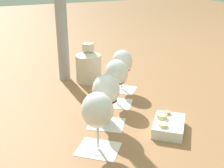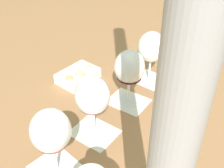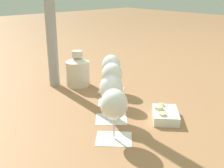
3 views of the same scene
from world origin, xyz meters
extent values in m
plane|color=#936642|center=(0.00, 0.00, 0.00)|extent=(8.00, 8.00, 0.00)
cube|color=silver|center=(-0.06, -0.06, 0.00)|extent=(0.15, 0.15, 0.00)
cube|color=silver|center=(0.06, 0.06, 0.00)|extent=(0.15, 0.15, 0.00)
cube|color=silver|center=(0.15, 0.18, 0.00)|extent=(0.15, 0.15, 0.00)
cylinder|color=white|center=(-0.15, -0.17, 0.00)|extent=(0.07, 0.07, 0.01)
cylinder|color=white|center=(-0.15, -0.17, 0.05)|extent=(0.01, 0.01, 0.08)
ellipsoid|color=white|center=(-0.15, -0.17, 0.13)|extent=(0.09, 0.09, 0.10)
ellipsoid|color=#A22D37|center=(-0.15, -0.17, 0.10)|extent=(0.07, 0.07, 0.03)
cylinder|color=white|center=(-0.06, -0.06, 0.00)|extent=(0.07, 0.07, 0.01)
cylinder|color=white|center=(-0.06, -0.06, 0.05)|extent=(0.01, 0.01, 0.08)
ellipsoid|color=white|center=(-0.06, -0.06, 0.13)|extent=(0.09, 0.09, 0.10)
ellipsoid|color=maroon|center=(-0.06, -0.06, 0.10)|extent=(0.07, 0.07, 0.03)
cylinder|color=white|center=(0.06, 0.06, 0.00)|extent=(0.07, 0.07, 0.01)
cylinder|color=white|center=(0.06, 0.06, 0.05)|extent=(0.01, 0.01, 0.08)
ellipsoid|color=white|center=(0.06, 0.06, 0.13)|extent=(0.09, 0.09, 0.10)
ellipsoid|color=#450D1C|center=(0.06, 0.06, 0.09)|extent=(0.07, 0.07, 0.02)
cylinder|color=white|center=(0.15, 0.18, 0.00)|extent=(0.07, 0.07, 0.01)
cylinder|color=white|center=(0.15, 0.18, 0.05)|extent=(0.01, 0.01, 0.08)
ellipsoid|color=white|center=(0.15, 0.18, 0.13)|extent=(0.09, 0.09, 0.10)
ellipsoid|color=black|center=(0.15, 0.18, 0.10)|extent=(0.07, 0.07, 0.04)
cube|color=white|center=(-0.10, 0.20, 0.02)|extent=(0.16, 0.16, 0.03)
cylinder|color=tan|center=(-0.12, 0.16, 0.04)|extent=(0.02, 0.02, 0.01)
cylinder|color=beige|center=(-0.09, 0.17, 0.04)|extent=(0.03, 0.03, 0.01)
cylinder|color=beige|center=(-0.06, 0.21, 0.04)|extent=(0.03, 0.03, 0.01)
cylinder|color=#99999E|center=(0.02, -0.42, 0.46)|extent=(0.05, 0.05, 0.91)
camera|label=1|loc=(0.45, 0.79, 0.47)|focal=45.00mm
camera|label=2|loc=(-0.07, -0.61, 0.55)|focal=45.00mm
camera|label=3|loc=(0.70, 0.79, 0.48)|focal=45.00mm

